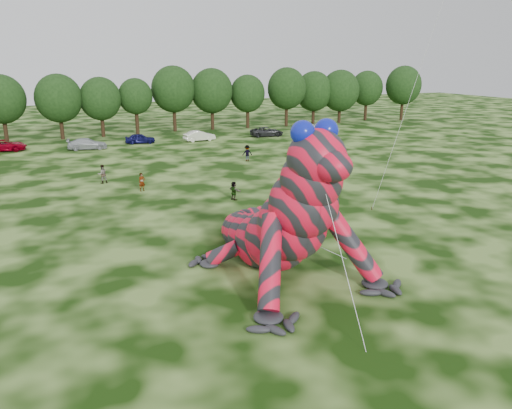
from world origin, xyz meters
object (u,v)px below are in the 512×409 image
at_px(inflatable_gecko, 265,191).
at_px(tree_12, 248,102).
at_px(tree_17, 403,93).
at_px(spectator_0, 142,182).
at_px(car_4, 140,138).
at_px(car_2, 4,145).
at_px(spectator_1, 102,174).
at_px(spectator_5, 234,191).
at_px(tree_14, 314,98).
at_px(tree_16, 366,96).
at_px(tree_13, 287,97).
at_px(tree_6, 3,109).
at_px(tree_15, 340,96).
at_px(tree_11, 212,99).
at_px(car_3, 87,144).
at_px(tree_10, 174,99).
at_px(car_5, 199,136).
at_px(spectator_3, 295,150).
at_px(tree_9, 136,107).
at_px(tree_7, 60,107).
at_px(tree_8, 101,107).
at_px(car_6, 267,132).
at_px(car_7, 324,127).

relative_size(inflatable_gecko, tree_12, 1.96).
xyz_separation_m(tree_17, spectator_0, (-57.03, -35.10, -4.31)).
bearing_deg(tree_12, car_4, -155.04).
bearing_deg(car_2, inflatable_gecko, -154.38).
xyz_separation_m(spectator_1, spectator_5, (9.45, -10.42, -0.11)).
relative_size(tree_14, car_2, 1.78).
distance_m(tree_16, spectator_1, 63.09).
bearing_deg(spectator_0, tree_13, 29.03).
height_order(tree_6, tree_15, tree_15).
bearing_deg(tree_11, car_3, -150.63).
relative_size(tree_10, car_3, 2.10).
bearing_deg(car_5, tree_16, -79.26).
xyz_separation_m(spectator_0, spectator_3, (20.36, 9.35, -0.00)).
bearing_deg(car_3, tree_9, -30.80).
height_order(tree_11, tree_17, tree_17).
xyz_separation_m(inflatable_gecko, tree_6, (-15.72, 54.75, 0.35)).
relative_size(tree_9, spectator_5, 5.51).
bearing_deg(tree_7, spectator_0, -81.93).
bearing_deg(tree_8, spectator_1, -96.92).
bearing_deg(tree_17, tree_13, 178.93).
xyz_separation_m(tree_14, spectator_1, (-41.44, -32.69, -3.80)).
height_order(tree_7, car_2, tree_7).
xyz_separation_m(tree_16, tree_17, (6.50, -2.71, 0.46)).
distance_m(tree_6, car_6, 37.90).
xyz_separation_m(tree_9, spectator_5, (0.41, -41.73, -3.55)).
xyz_separation_m(inflatable_gecko, car_5, (9.91, 45.19, -3.64)).
bearing_deg(car_6, tree_12, 1.06).
relative_size(tree_10, tree_14, 1.12).
relative_size(tree_15, spectator_0, 5.76).
height_order(spectator_1, spectator_5, spectator_1).
height_order(tree_13, spectator_5, tree_13).
bearing_deg(tree_9, tree_12, 1.19).
bearing_deg(car_7, tree_9, 80.65).
bearing_deg(tree_16, tree_12, -176.33).
xyz_separation_m(tree_8, spectator_0, (-0.86, -35.43, -3.64)).
bearing_deg(tree_11, tree_15, -0.98).
bearing_deg(tree_8, car_7, -14.43).
relative_size(tree_7, tree_9, 1.09).
distance_m(tree_10, spectator_5, 43.60).
bearing_deg(tree_11, tree_9, -176.18).
distance_m(tree_9, spectator_5, 41.88).
xyz_separation_m(tree_15, tree_16, (6.97, 1.60, -0.13)).
bearing_deg(tree_6, car_3, -46.30).
relative_size(inflatable_gecko, car_7, 3.47).
height_order(tree_10, car_6, tree_10).
height_order(tree_7, tree_16, tree_7).
height_order(tree_7, tree_8, tree_7).
distance_m(tree_17, spectator_3, 45.02).
bearing_deg(spectator_0, car_5, 43.96).
bearing_deg(tree_11, tree_16, 2.13).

